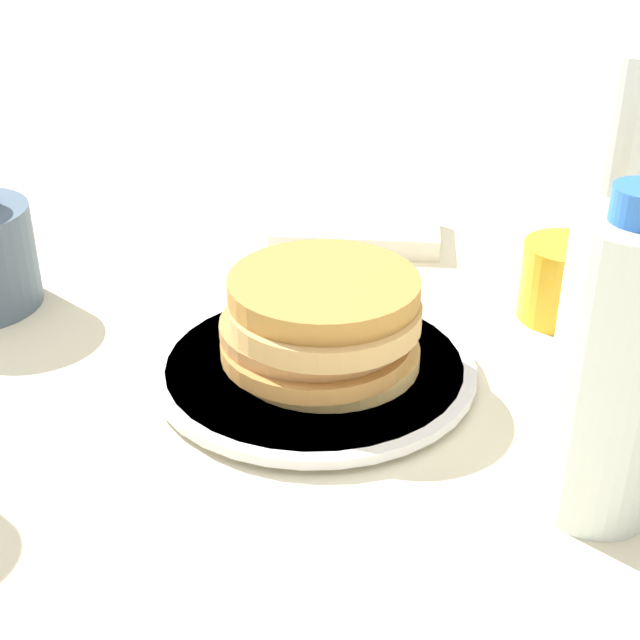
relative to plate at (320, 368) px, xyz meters
The scene contains 7 objects.
ground_plane 0.01m from the plate, 166.31° to the left, with size 4.00×4.00×0.00m, color beige.
plate is the anchor object (origin of this frame).
pancake_stack 0.04m from the plate, 52.59° to the right, with size 0.14×0.15×0.07m.
juice_glass 0.22m from the plate, 17.45° to the left, with size 0.07×0.07×0.06m.
water_bottle_mid 0.35m from the plate, 28.24° to the left, with size 0.07×0.07×0.21m.
water_bottle_far 0.23m from the plate, 49.20° to the right, with size 0.07×0.07×0.20m.
napkin 0.25m from the plate, 74.33° to the left, with size 0.18×0.13×0.02m.
Camera 1 is at (-0.07, -0.55, 0.35)m, focal length 50.00 mm.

